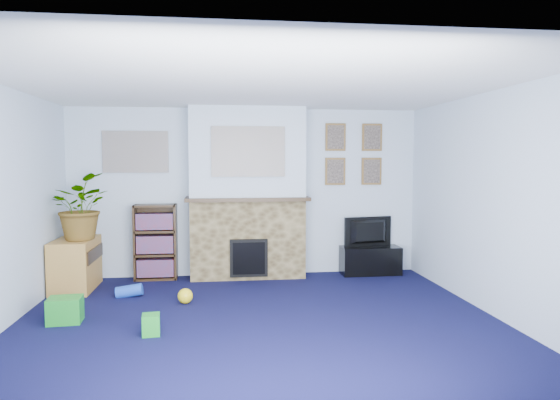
{
  "coord_description": "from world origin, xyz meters",
  "views": [
    {
      "loc": [
        -0.4,
        -4.95,
        1.66
      ],
      "look_at": [
        0.32,
        0.93,
        1.19
      ],
      "focal_mm": 32.0,
      "sensor_mm": 36.0,
      "label": 1
    }
  ],
  "objects": [
    {
      "name": "portrait_bl",
      "position": [
        1.3,
        2.23,
        1.5
      ],
      "size": [
        0.3,
        0.03,
        0.4
      ],
      "primitive_type": "cube",
      "color": "brown",
      "rests_on": "wall_back"
    },
    {
      "name": "wall_right",
      "position": [
        2.5,
        0.0,
        1.2
      ],
      "size": [
        0.04,
        4.5,
        2.4
      ],
      "primitive_type": "cube",
      "color": "silver",
      "rests_on": "ground"
    },
    {
      "name": "mantel_candle",
      "position": [
        0.26,
        2.0,
        1.23
      ],
      "size": [
        0.05,
        0.05,
        0.15
      ],
      "primitive_type": "cylinder",
      "color": "#B2BFC6",
      "rests_on": "chimney_breast"
    },
    {
      "name": "bookshelf",
      "position": [
        -1.28,
        2.11,
        0.5
      ],
      "size": [
        0.58,
        0.28,
        1.05
      ],
      "color": "#302011",
      "rests_on": "ground"
    },
    {
      "name": "potted_plant",
      "position": [
        -2.19,
        1.6,
        1.08
      ],
      "size": [
        0.96,
        0.99,
        0.84
      ],
      "primitive_type": "imported",
      "rotation": [
        0.0,
        0.0,
        2.12
      ],
      "color": "#26661E",
      "rests_on": "sideboard"
    },
    {
      "name": "toy_block",
      "position": [
        -1.05,
        -0.2,
        0.11
      ],
      "size": [
        0.18,
        0.18,
        0.2
      ],
      "primitive_type": "cube",
      "rotation": [
        0.0,
        0.0,
        0.1
      ],
      "color": "#198C26",
      "rests_on": "ground"
    },
    {
      "name": "collage_left",
      "position": [
        -1.55,
        2.23,
        1.78
      ],
      "size": [
        0.9,
        0.03,
        0.58
      ],
      "primitive_type": "cube",
      "color": "gray",
      "rests_on": "wall_back"
    },
    {
      "name": "mantel_clock",
      "position": [
        -0.04,
        2.0,
        1.22
      ],
      "size": [
        0.11,
        0.07,
        0.15
      ],
      "primitive_type": "cube",
      "color": "gold",
      "rests_on": "chimney_breast"
    },
    {
      "name": "wall_back",
      "position": [
        0.0,
        2.25,
        1.2
      ],
      "size": [
        5.0,
        0.04,
        2.4
      ],
      "primitive_type": "cube",
      "color": "silver",
      "rests_on": "ground"
    },
    {
      "name": "toy_ball",
      "position": [
        -0.8,
        0.82,
        0.09
      ],
      "size": [
        0.18,
        0.18,
        0.18
      ],
      "primitive_type": "sphere",
      "color": "yellow",
      "rests_on": "ground"
    },
    {
      "name": "chimney_breast",
      "position": [
        0.0,
        2.05,
        1.18
      ],
      "size": [
        1.72,
        0.5,
        2.4
      ],
      "color": "brown",
      "rests_on": "ground"
    },
    {
      "name": "television",
      "position": [
        1.79,
        2.05,
        0.62
      ],
      "size": [
        0.75,
        0.24,
        0.43
      ],
      "primitive_type": "imported",
      "rotation": [
        0.0,
        0.0,
        3.33
      ],
      "color": "black",
      "rests_on": "tv_stand"
    },
    {
      "name": "collage_main",
      "position": [
        0.0,
        1.84,
        1.78
      ],
      "size": [
        1.0,
        0.03,
        0.68
      ],
      "primitive_type": "cube",
      "color": "gray",
      "rests_on": "chimney_breast"
    },
    {
      "name": "portrait_tl",
      "position": [
        1.3,
        2.23,
        2.0
      ],
      "size": [
        0.3,
        0.03,
        0.4
      ],
      "primitive_type": "cube",
      "color": "brown",
      "rests_on": "wall_back"
    },
    {
      "name": "sideboard",
      "position": [
        -2.24,
        1.65,
        0.35
      ],
      "size": [
        0.47,
        0.84,
        0.66
      ],
      "primitive_type": "cube",
      "color": "#B4823A",
      "rests_on": "ground"
    },
    {
      "name": "mantel_teddy",
      "position": [
        -0.53,
        2.0,
        1.22
      ],
      "size": [
        0.15,
        0.15,
        0.15
      ],
      "primitive_type": "sphere",
      "color": "gray",
      "rests_on": "chimney_breast"
    },
    {
      "name": "floor",
      "position": [
        0.0,
        0.0,
        0.0
      ],
      "size": [
        5.0,
        4.5,
        0.01
      ],
      "primitive_type": "cube",
      "color": "black",
      "rests_on": "ground"
    },
    {
      "name": "portrait_br",
      "position": [
        1.85,
        2.23,
        1.5
      ],
      "size": [
        0.3,
        0.03,
        0.4
      ],
      "primitive_type": "cube",
      "color": "brown",
      "rests_on": "wall_back"
    },
    {
      "name": "toy_tube",
      "position": [
        -1.5,
        1.2,
        0.07
      ],
      "size": [
        0.33,
        0.15,
        0.19
      ],
      "primitive_type": "cylinder",
      "rotation": [
        0.0,
        1.43,
        0.0
      ],
      "color": "blue",
      "rests_on": "ground"
    },
    {
      "name": "tv_stand",
      "position": [
        1.79,
        2.03,
        0.23
      ],
      "size": [
        0.86,
        0.36,
        0.41
      ],
      "primitive_type": "cube",
      "color": "black",
      "rests_on": "ground"
    },
    {
      "name": "wall_front",
      "position": [
        0.0,
        -2.25,
        1.2
      ],
      "size": [
        5.0,
        0.04,
        2.4
      ],
      "primitive_type": "cube",
      "color": "silver",
      "rests_on": "ground"
    },
    {
      "name": "green_crate",
      "position": [
        -1.98,
        0.29,
        0.14
      ],
      "size": [
        0.35,
        0.28,
        0.26
      ],
      "primitive_type": "cube",
      "rotation": [
        0.0,
        0.0,
        0.07
      ],
      "color": "#198C26",
      "rests_on": "ground"
    },
    {
      "name": "mantel_can",
      "position": [
        0.64,
        2.0,
        1.21
      ],
      "size": [
        0.05,
        0.05,
        0.11
      ],
      "primitive_type": "cylinder",
      "color": "#198C26",
      "rests_on": "chimney_breast"
    },
    {
      "name": "portrait_tr",
      "position": [
        1.85,
        2.23,
        2.0
      ],
      "size": [
        0.3,
        0.03,
        0.4
      ],
      "primitive_type": "cube",
      "color": "brown",
      "rests_on": "wall_back"
    },
    {
      "name": "ceiling",
      "position": [
        0.0,
        0.0,
        2.4
      ],
      "size": [
        5.0,
        4.5,
        0.01
      ],
      "primitive_type": "cube",
      "color": "white",
      "rests_on": "wall_back"
    }
  ]
}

